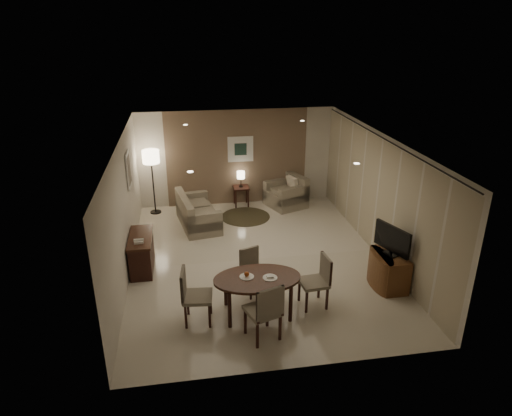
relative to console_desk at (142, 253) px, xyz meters
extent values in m
cube|color=beige|center=(2.49, 0.00, -0.38)|extent=(5.50, 7.00, 0.00)
cube|color=white|center=(2.49, 0.00, 2.33)|extent=(5.50, 7.00, 0.00)
cube|color=brown|center=(2.49, 3.50, 0.98)|extent=(5.50, 0.00, 2.70)
cube|color=silver|center=(-0.26, 0.00, 0.98)|extent=(0.00, 7.00, 2.70)
cube|color=silver|center=(5.24, 0.00, 0.98)|extent=(0.00, 7.00, 2.70)
cube|color=brown|center=(2.49, 3.48, 0.98)|extent=(3.96, 0.03, 2.70)
cylinder|color=black|center=(5.17, 0.00, 2.27)|extent=(0.03, 6.80, 0.03)
cube|color=silver|center=(2.59, 3.46, 1.23)|extent=(0.72, 0.03, 0.72)
cube|color=#1D342A|center=(2.59, 3.44, 1.23)|extent=(0.34, 0.01, 0.34)
cube|color=silver|center=(-0.23, 1.20, 1.48)|extent=(0.03, 0.60, 0.80)
cube|color=gray|center=(-0.21, 1.20, 1.48)|extent=(0.01, 0.46, 0.64)
cylinder|color=white|center=(1.09, -1.80, 2.31)|extent=(0.10, 0.10, 0.01)
cylinder|color=white|center=(3.89, -1.80, 2.31)|extent=(0.10, 0.10, 0.01)
cylinder|color=white|center=(1.09, 1.80, 2.31)|extent=(0.10, 0.10, 0.01)
cylinder|color=white|center=(3.89, 1.80, 2.31)|extent=(0.10, 0.10, 0.01)
cylinder|color=white|center=(1.97, -1.94, 0.36)|extent=(0.26, 0.26, 0.02)
cylinder|color=white|center=(2.37, -2.04, 0.36)|extent=(0.26, 0.26, 0.02)
sphere|color=#A84313|center=(1.97, -1.94, 0.42)|extent=(0.09, 0.09, 0.09)
cube|color=white|center=(2.37, -2.04, 0.39)|extent=(0.12, 0.08, 0.03)
cylinder|color=#443926|center=(2.56, 2.39, -0.37)|extent=(1.32, 1.32, 0.01)
camera|label=1|loc=(0.99, -8.85, 4.55)|focal=32.00mm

